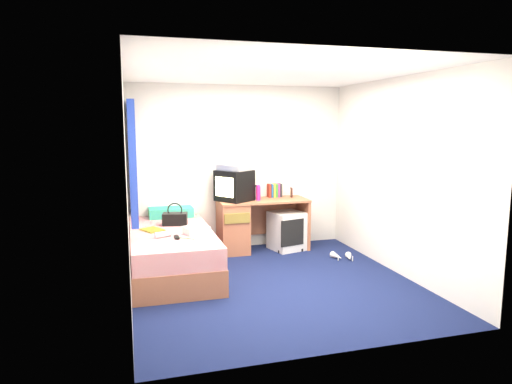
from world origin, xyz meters
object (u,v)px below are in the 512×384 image
object	(u,v)px
magazine	(152,230)
bed	(172,252)
pink_water_bottle	(258,193)
handbag	(175,218)
desk	(244,224)
pillow	(171,212)
white_heels	(343,257)
towel	(197,230)
vcr	(234,167)
aerosol_can	(256,193)
water_bottle	(163,234)
crt_tv	(234,186)
remote_control	(177,237)
picture_frame	(291,192)
storage_cube	(287,231)
colour_swatch_fan	(187,238)

from	to	relation	value
magazine	bed	bearing A→B (deg)	-18.80
pink_water_bottle	handbag	distance (m)	1.30
desk	magazine	world-z (taller)	desk
pink_water_bottle	pillow	bearing A→B (deg)	169.95
pillow	white_heels	bearing A→B (deg)	-23.10
towel	white_heels	world-z (taller)	towel
bed	vcr	distance (m)	1.55
aerosol_can	water_bottle	size ratio (longest dim) A/B	0.98
aerosol_can	crt_tv	bearing A→B (deg)	177.84
pink_water_bottle	remote_control	bearing A→B (deg)	-140.33
picture_frame	pink_water_bottle	world-z (taller)	pink_water_bottle
aerosol_can	magazine	size ratio (longest dim) A/B	0.70
storage_cube	picture_frame	size ratio (longest dim) A/B	3.99
desk	vcr	size ratio (longest dim) A/B	3.07
crt_tv	vcr	bearing A→B (deg)	90.00
pink_water_bottle	desk	bearing A→B (deg)	159.43
pillow	aerosol_can	world-z (taller)	aerosol_can
handbag	bed	bearing A→B (deg)	-92.75
remote_control	magazine	bearing A→B (deg)	116.68
pillow	picture_frame	distance (m)	1.81
pillow	towel	xyz separation A→B (m)	(0.20, -1.14, -0.02)
pillow	colour_swatch_fan	size ratio (longest dim) A/B	2.76
colour_swatch_fan	picture_frame	bearing A→B (deg)	36.09
pink_water_bottle	handbag	world-z (taller)	pink_water_bottle
bed	pink_water_bottle	bearing A→B (deg)	27.02
pink_water_bottle	aerosol_can	distance (m)	0.06
aerosol_can	colour_swatch_fan	bearing A→B (deg)	-134.75
pillow	crt_tv	world-z (taller)	crt_tv
vcr	white_heels	size ratio (longest dim) A/B	1.33
crt_tv	water_bottle	xyz separation A→B (m)	(-1.09, -1.05, -0.39)
towel	water_bottle	xyz separation A→B (m)	(-0.40, -0.06, -0.01)
bed	picture_frame	xyz separation A→B (m)	(1.87, 0.83, 0.55)
crt_tv	colour_swatch_fan	distance (m)	1.50
pillow	aerosol_can	size ratio (longest dim) A/B	3.11
bed	remote_control	xyz separation A→B (m)	(0.02, -0.40, 0.28)
crt_tv	picture_frame	bearing A→B (deg)	61.22
bed	water_bottle	world-z (taller)	water_bottle
aerosol_can	white_heels	world-z (taller)	aerosol_can
handbag	water_bottle	xyz separation A→B (m)	(-0.20, -0.62, -0.05)
picture_frame	aerosol_can	bearing A→B (deg)	-158.47
storage_cube	handbag	world-z (taller)	handbag
pillow	handbag	world-z (taller)	handbag
storage_cube	white_heels	xyz separation A→B (m)	(0.56, -0.72, -0.24)
picture_frame	water_bottle	world-z (taller)	picture_frame
bed	crt_tv	xyz separation A→B (m)	(0.97, 0.74, 0.70)
crt_tv	magazine	xyz separation A→B (m)	(-1.19, -0.66, -0.42)
bed	white_heels	xyz separation A→B (m)	(2.30, -0.07, -0.23)
bed	handbag	bearing A→B (deg)	75.72
colour_swatch_fan	white_heels	bearing A→B (deg)	9.62
aerosol_can	storage_cube	bearing A→B (deg)	-9.66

